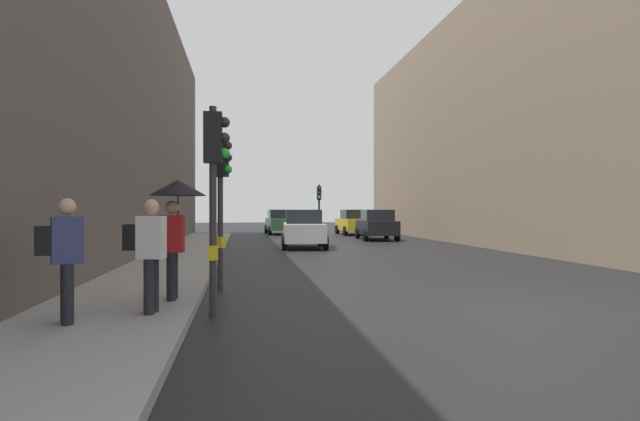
{
  "coord_description": "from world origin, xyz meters",
  "views": [
    {
      "loc": [
        -5.07,
        -8.44,
        1.77
      ],
      "look_at": [
        -2.64,
        7.3,
        1.74
      ],
      "focal_mm": 28.04,
      "sensor_mm": 36.0,
      "label": 1
    }
  ],
  "objects_px": {
    "traffic_light_far_median": "(319,201)",
    "car_yellow_taxi": "(354,222)",
    "traffic_light_near_right": "(221,182)",
    "pedestrian_with_grey_backpack": "(63,253)",
    "traffic_light_near_left": "(214,171)",
    "pedestrian_with_black_backpack": "(148,249)",
    "car_green_estate": "(280,222)",
    "pedestrian_with_umbrella": "(176,206)",
    "car_silver_hatchback": "(303,229)",
    "car_dark_suv": "(377,225)"
  },
  "relations": [
    {
      "from": "car_dark_suv",
      "to": "pedestrian_with_grey_backpack",
      "type": "distance_m",
      "value": 23.15
    },
    {
      "from": "car_green_estate",
      "to": "pedestrian_with_umbrella",
      "type": "bearing_deg",
      "value": -98.16
    },
    {
      "from": "car_dark_suv",
      "to": "car_yellow_taxi",
      "type": "relative_size",
      "value": 1.02
    },
    {
      "from": "traffic_light_near_left",
      "to": "car_silver_hatchback",
      "type": "relative_size",
      "value": 0.81
    },
    {
      "from": "traffic_light_near_right",
      "to": "pedestrian_with_umbrella",
      "type": "distance_m",
      "value": 2.17
    },
    {
      "from": "pedestrian_with_umbrella",
      "to": "car_yellow_taxi",
      "type": "bearing_deg",
      "value": 70.52
    },
    {
      "from": "car_silver_hatchback",
      "to": "traffic_light_near_right",
      "type": "bearing_deg",
      "value": -105.33
    },
    {
      "from": "traffic_light_far_median",
      "to": "pedestrian_with_black_backpack",
      "type": "bearing_deg",
      "value": -105.23
    },
    {
      "from": "traffic_light_near_left",
      "to": "car_green_estate",
      "type": "xyz_separation_m",
      "value": [
        3.12,
        27.36,
        -1.53
      ]
    },
    {
      "from": "traffic_light_near_right",
      "to": "car_yellow_taxi",
      "type": "relative_size",
      "value": 0.81
    },
    {
      "from": "traffic_light_near_left",
      "to": "traffic_light_far_median",
      "type": "bearing_deg",
      "value": 76.9
    },
    {
      "from": "traffic_light_near_right",
      "to": "traffic_light_near_left",
      "type": "bearing_deg",
      "value": -89.95
    },
    {
      "from": "car_green_estate",
      "to": "pedestrian_with_black_backpack",
      "type": "distance_m",
      "value": 28.08
    },
    {
      "from": "car_dark_suv",
      "to": "traffic_light_near_right",
      "type": "bearing_deg",
      "value": -115.57
    },
    {
      "from": "traffic_light_far_median",
      "to": "car_yellow_taxi",
      "type": "height_order",
      "value": "traffic_light_far_median"
    },
    {
      "from": "traffic_light_near_right",
      "to": "pedestrian_with_black_backpack",
      "type": "distance_m",
      "value": 3.47
    },
    {
      "from": "traffic_light_near_left",
      "to": "pedestrian_with_umbrella",
      "type": "bearing_deg",
      "value": 135.07
    },
    {
      "from": "traffic_light_near_right",
      "to": "car_yellow_taxi",
      "type": "distance_m",
      "value": 24.48
    },
    {
      "from": "traffic_light_near_right",
      "to": "pedestrian_with_umbrella",
      "type": "xyz_separation_m",
      "value": [
        -0.71,
        -1.99,
        -0.53
      ]
    },
    {
      "from": "traffic_light_far_median",
      "to": "car_yellow_taxi",
      "type": "relative_size",
      "value": 0.78
    },
    {
      "from": "pedestrian_with_black_backpack",
      "to": "traffic_light_near_right",
      "type": "bearing_deg",
      "value": 72.5
    },
    {
      "from": "traffic_light_near_left",
      "to": "car_dark_suv",
      "type": "bearing_deg",
      "value": 67.55
    },
    {
      "from": "pedestrian_with_umbrella",
      "to": "traffic_light_far_median",
      "type": "bearing_deg",
      "value": 74.69
    },
    {
      "from": "traffic_light_far_median",
      "to": "car_silver_hatchback",
      "type": "relative_size",
      "value": 0.77
    },
    {
      "from": "pedestrian_with_black_backpack",
      "to": "car_green_estate",
      "type": "bearing_deg",
      "value": 81.61
    },
    {
      "from": "car_yellow_taxi",
      "to": "pedestrian_with_grey_backpack",
      "type": "height_order",
      "value": "pedestrian_with_grey_backpack"
    },
    {
      "from": "traffic_light_far_median",
      "to": "pedestrian_with_umbrella",
      "type": "bearing_deg",
      "value": -105.31
    },
    {
      "from": "car_dark_suv",
      "to": "car_green_estate",
      "type": "bearing_deg",
      "value": 123.74
    },
    {
      "from": "car_dark_suv",
      "to": "pedestrian_with_grey_backpack",
      "type": "bearing_deg",
      "value": -116.16
    },
    {
      "from": "traffic_light_far_median",
      "to": "pedestrian_with_black_backpack",
      "type": "height_order",
      "value": "traffic_light_far_median"
    },
    {
      "from": "traffic_light_far_median",
      "to": "pedestrian_with_grey_backpack",
      "type": "distance_m",
      "value": 24.06
    },
    {
      "from": "traffic_light_near_left",
      "to": "car_green_estate",
      "type": "relative_size",
      "value": 0.82
    },
    {
      "from": "car_silver_hatchback",
      "to": "car_green_estate",
      "type": "bearing_deg",
      "value": 90.55
    },
    {
      "from": "pedestrian_with_umbrella",
      "to": "traffic_light_near_left",
      "type": "bearing_deg",
      "value": -44.93
    },
    {
      "from": "car_green_estate",
      "to": "pedestrian_with_grey_backpack",
      "type": "xyz_separation_m",
      "value": [
        -5.14,
        -28.35,
        0.29
      ]
    },
    {
      "from": "pedestrian_with_grey_backpack",
      "to": "traffic_light_near_left",
      "type": "bearing_deg",
      "value": 25.99
    },
    {
      "from": "car_green_estate",
      "to": "pedestrian_with_black_backpack",
      "type": "bearing_deg",
      "value": -98.39
    },
    {
      "from": "car_yellow_taxi",
      "to": "traffic_light_near_right",
      "type": "bearing_deg",
      "value": -109.47
    },
    {
      "from": "traffic_light_near_right",
      "to": "car_silver_hatchback",
      "type": "distance_m",
      "value": 12.35
    },
    {
      "from": "traffic_light_far_median",
      "to": "car_yellow_taxi",
      "type": "xyz_separation_m",
      "value": [
        3.03,
        3.77,
        -1.4
      ]
    },
    {
      "from": "car_silver_hatchback",
      "to": "car_yellow_taxi",
      "type": "distance_m",
      "value": 12.24
    },
    {
      "from": "traffic_light_near_left",
      "to": "car_silver_hatchback",
      "type": "height_order",
      "value": "traffic_light_near_left"
    },
    {
      "from": "pedestrian_with_grey_backpack",
      "to": "car_green_estate",
      "type": "bearing_deg",
      "value": 79.71
    },
    {
      "from": "car_yellow_taxi",
      "to": "pedestrian_with_umbrella",
      "type": "distance_m",
      "value": 26.56
    },
    {
      "from": "car_green_estate",
      "to": "car_yellow_taxi",
      "type": "distance_m",
      "value": 5.28
    },
    {
      "from": "car_dark_suv",
      "to": "pedestrian_with_black_backpack",
      "type": "relative_size",
      "value": 2.43
    },
    {
      "from": "traffic_light_near_left",
      "to": "car_yellow_taxi",
      "type": "relative_size",
      "value": 0.82
    },
    {
      "from": "pedestrian_with_umbrella",
      "to": "pedestrian_with_grey_backpack",
      "type": "height_order",
      "value": "pedestrian_with_umbrella"
    },
    {
      "from": "car_green_estate",
      "to": "pedestrian_with_grey_backpack",
      "type": "distance_m",
      "value": 28.81
    },
    {
      "from": "traffic_light_far_median",
      "to": "traffic_light_near_right",
      "type": "relative_size",
      "value": 0.96
    }
  ]
}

